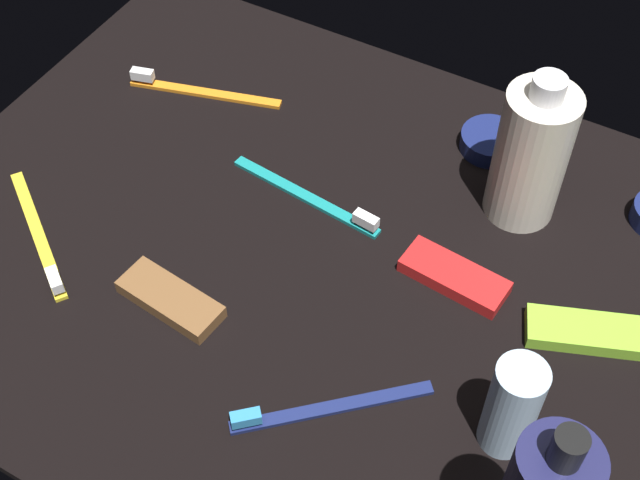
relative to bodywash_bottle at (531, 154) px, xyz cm
name	(u,v)px	position (x,y,z in cm)	size (l,w,h in cm)	color
ground_plane	(320,263)	(14.50, 15.90, -8.33)	(84.00, 64.00, 1.20)	black
bodywash_bottle	(531,154)	(0.00, 0.00, 0.00)	(7.19, 7.19, 17.17)	silver
deodorant_stick	(512,407)	(-8.26, 25.06, -2.47)	(4.28, 4.28, 10.52)	silver
toothbrush_yellow	(40,239)	(39.88, 27.66, -7.12)	(15.43, 11.31, 2.10)	yellow
toothbrush_navy	(320,408)	(6.39, 30.50, -7.12)	(14.18, 12.94, 2.10)	navy
toothbrush_teal	(314,198)	(18.68, 9.66, -7.12)	(18.03, 3.11, 2.10)	teal
toothbrush_orange	(196,89)	(38.98, 1.52, -7.12)	(17.63, 6.12, 2.10)	orange
snack_bar_lime	(583,332)	(-10.93, 12.01, -6.98)	(10.40, 4.00, 1.50)	#8CD133
snack_bar_brown	(170,299)	(24.16, 27.44, -6.98)	(10.40, 4.00, 1.50)	brown
snack_bar_red	(454,276)	(1.94, 11.97, -6.98)	(10.40, 4.00, 1.50)	red
cream_tin_right	(490,141)	(5.84, -6.66, -6.73)	(6.59, 6.59, 1.99)	navy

